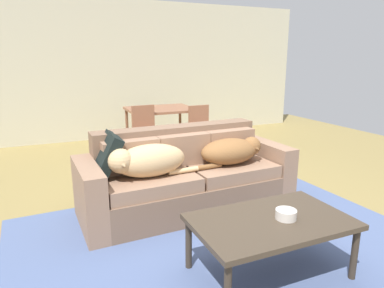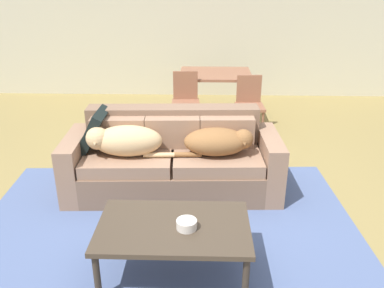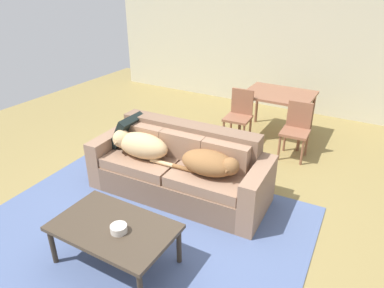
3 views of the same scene
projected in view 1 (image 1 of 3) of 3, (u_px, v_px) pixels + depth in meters
name	position (u px, v px, depth m)	size (l,w,h in m)	color
ground_plane	(211.00, 212.00, 3.71)	(10.00, 10.00, 0.00)	olive
back_partition	(122.00, 70.00, 6.94)	(8.00, 0.12, 2.70)	beige
area_rug	(226.00, 246.00, 3.03)	(3.56, 2.77, 0.01)	#4E608B
couch	(186.00, 178.00, 3.74)	(2.29, 0.94, 0.87)	brown
dog_on_left_cushion	(146.00, 161.00, 3.32)	(0.89, 0.39, 0.32)	tan
dog_on_right_cushion	(232.00, 151.00, 3.75)	(0.82, 0.42, 0.28)	brown
throw_pillow_by_left_arm	(106.00, 156.00, 3.35)	(0.10, 0.44, 0.44)	black
coffee_table	(271.00, 225.00, 2.55)	(1.16, 0.71, 0.45)	#433629
bowl_on_coffee_table	(286.00, 214.00, 2.53)	(0.15, 0.15, 0.07)	silver
dining_table	(161.00, 113.00, 5.93)	(1.11, 0.90, 0.76)	#8D5940
dining_chair_near_left	(146.00, 132.00, 5.27)	(0.42, 0.42, 0.90)	#8D5940
dining_chair_near_right	(202.00, 129.00, 5.63)	(0.42, 0.42, 0.85)	#8D5940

